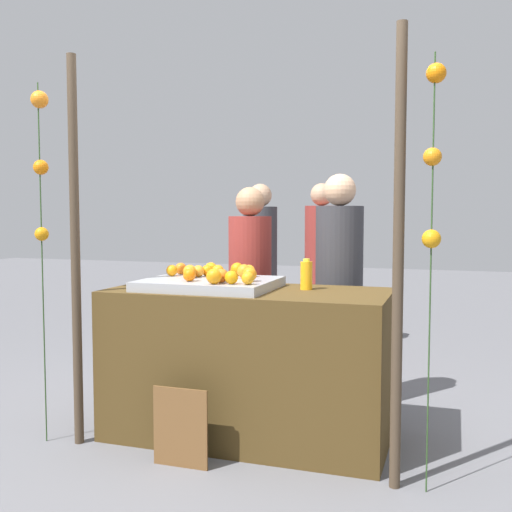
{
  "coord_description": "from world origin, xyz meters",
  "views": [
    {
      "loc": [
        1.22,
        -3.51,
        1.41
      ],
      "look_at": [
        0.0,
        0.15,
        1.13
      ],
      "focal_mm": 42.21,
      "sensor_mm": 36.0,
      "label": 1
    }
  ],
  "objects_px": {
    "stall_counter": "(248,363)",
    "vendor_left": "(250,302)",
    "chalkboard_sign": "(181,428)",
    "vendor_right": "(339,300)",
    "orange_1": "(211,268)",
    "orange_0": "(181,268)",
    "juice_bottle": "(306,275)"
  },
  "relations": [
    {
      "from": "juice_bottle",
      "to": "vendor_left",
      "type": "distance_m",
      "value": 0.87
    },
    {
      "from": "orange_1",
      "to": "vendor_right",
      "type": "xyz_separation_m",
      "value": [
        0.78,
        0.5,
        -0.25
      ]
    },
    {
      "from": "orange_1",
      "to": "chalkboard_sign",
      "type": "relative_size",
      "value": 0.18
    },
    {
      "from": "chalkboard_sign",
      "to": "vendor_right",
      "type": "height_order",
      "value": "vendor_right"
    },
    {
      "from": "orange_0",
      "to": "orange_1",
      "type": "distance_m",
      "value": 0.21
    },
    {
      "from": "vendor_left",
      "to": "juice_bottle",
      "type": "bearing_deg",
      "value": -45.94
    },
    {
      "from": "chalkboard_sign",
      "to": "vendor_left",
      "type": "bearing_deg",
      "value": 91.37
    },
    {
      "from": "juice_bottle",
      "to": "vendor_right",
      "type": "distance_m",
      "value": 0.66
    },
    {
      "from": "stall_counter",
      "to": "vendor_left",
      "type": "relative_size",
      "value": 1.09
    },
    {
      "from": "stall_counter",
      "to": "juice_bottle",
      "type": "relative_size",
      "value": 8.99
    },
    {
      "from": "chalkboard_sign",
      "to": "vendor_left",
      "type": "relative_size",
      "value": 0.29
    },
    {
      "from": "vendor_right",
      "to": "orange_0",
      "type": "bearing_deg",
      "value": -151.52
    },
    {
      "from": "orange_1",
      "to": "vendor_right",
      "type": "height_order",
      "value": "vendor_right"
    },
    {
      "from": "chalkboard_sign",
      "to": "orange_1",
      "type": "bearing_deg",
      "value": 100.52
    },
    {
      "from": "orange_1",
      "to": "stall_counter",
      "type": "bearing_deg",
      "value": -33.93
    },
    {
      "from": "orange_0",
      "to": "chalkboard_sign",
      "type": "xyz_separation_m",
      "value": [
        0.35,
        -0.75,
        -0.81
      ]
    },
    {
      "from": "orange_0",
      "to": "orange_1",
      "type": "relative_size",
      "value": 0.94
    },
    {
      "from": "orange_1",
      "to": "orange_0",
      "type": "bearing_deg",
      "value": -168.64
    },
    {
      "from": "orange_0",
      "to": "orange_1",
      "type": "xyz_separation_m",
      "value": [
        0.21,
        0.04,
        0.0
      ]
    },
    {
      "from": "orange_0",
      "to": "stall_counter",
      "type": "bearing_deg",
      "value": -19.31
    },
    {
      "from": "orange_0",
      "to": "chalkboard_sign",
      "type": "relative_size",
      "value": 0.17
    },
    {
      "from": "juice_bottle",
      "to": "vendor_left",
      "type": "bearing_deg",
      "value": 134.06
    },
    {
      "from": "juice_bottle",
      "to": "vendor_left",
      "type": "height_order",
      "value": "vendor_left"
    },
    {
      "from": "orange_1",
      "to": "juice_bottle",
      "type": "xyz_separation_m",
      "value": [
        0.69,
        -0.12,
        -0.01
      ]
    },
    {
      "from": "stall_counter",
      "to": "vendor_left",
      "type": "xyz_separation_m",
      "value": [
        -0.23,
        0.71,
        0.28
      ]
    },
    {
      "from": "juice_bottle",
      "to": "vendor_right",
      "type": "xyz_separation_m",
      "value": [
        0.09,
        0.61,
        -0.24
      ]
    },
    {
      "from": "stall_counter",
      "to": "vendor_right",
      "type": "distance_m",
      "value": 0.91
    },
    {
      "from": "stall_counter",
      "to": "orange_1",
      "type": "height_order",
      "value": "orange_1"
    },
    {
      "from": "vendor_right",
      "to": "stall_counter",
      "type": "bearing_deg",
      "value": -120.65
    },
    {
      "from": "orange_0",
      "to": "vendor_right",
      "type": "xyz_separation_m",
      "value": [
        0.99,
        0.54,
        -0.25
      ]
    },
    {
      "from": "stall_counter",
      "to": "vendor_left",
      "type": "height_order",
      "value": "vendor_left"
    },
    {
      "from": "chalkboard_sign",
      "to": "vendor_right",
      "type": "xyz_separation_m",
      "value": [
        0.64,
        1.29,
        0.57
      ]
    }
  ]
}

